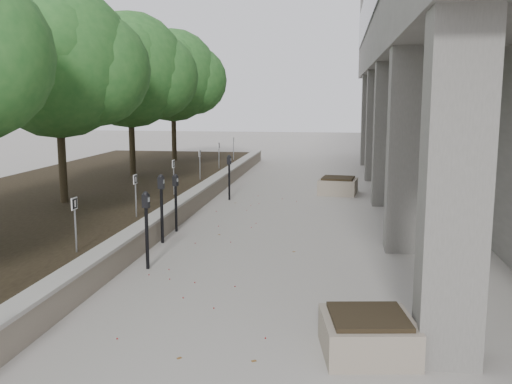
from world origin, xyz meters
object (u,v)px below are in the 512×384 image
Objects in this scene: parking_meter_4 at (176,203)px; crabapple_tree_5 at (173,95)px; crabapple_tree_3 at (59,94)px; crabapple_tree_4 at (130,95)px; parking_meter_2 at (147,230)px; planter_back at (338,186)px; parking_meter_5 at (229,177)px; planter_front at (368,334)px; parking_meter_3 at (162,209)px.

crabapple_tree_5 is at bearing 124.92° from parking_meter_4.
crabapple_tree_3 and crabapple_tree_4 have the same top height.
crabapple_tree_3 is 5.88m from parking_meter_2.
parking_meter_2 is at bearing -111.02° from planter_back.
crabapple_tree_5 is 3.86× the size of parking_meter_2.
crabapple_tree_4 is (0.00, 5.00, 0.00)m from crabapple_tree_3.
parking_meter_5 is (3.68, 3.11, -2.44)m from crabapple_tree_3.
crabapple_tree_5 reaches higher than parking_meter_2.
parking_meter_2 is at bearing 141.44° from planter_front.
crabapple_tree_3 is at bearing -127.48° from parking_meter_5.
crabapple_tree_5 is 8.19m from parking_meter_5.
planter_back is (6.89, 4.67, -2.85)m from crabapple_tree_3.
crabapple_tree_5 reaches higher than parking_meter_3.
crabapple_tree_4 is 4.81m from parking_meter_5.
parking_meter_4 is (-0.30, 2.91, -0.04)m from parking_meter_2.
parking_meter_3 is at bearing -33.63° from crabapple_tree_3.
crabapple_tree_4 is 1.00× the size of crabapple_tree_5.
planter_front is (4.05, -5.90, -0.42)m from parking_meter_4.
crabapple_tree_5 reaches higher than parking_meter_5.
parking_meter_2 is 9.31m from planter_back.
parking_meter_2 is at bearing -75.78° from crabapple_tree_5.
crabapple_tree_4 is at bearing 123.16° from parking_meter_2.
crabapple_tree_4 is at bearing 165.13° from parking_meter_5.
crabapple_tree_5 reaches higher than parking_meter_4.
parking_meter_4 is at bearing 95.12° from parking_meter_3.
planter_front is 11.68m from planter_back.
crabapple_tree_5 reaches higher than planter_front.
crabapple_tree_4 reaches higher than parking_meter_2.
crabapple_tree_3 reaches higher than planter_front.
parking_meter_2 is 2.92m from parking_meter_4.
crabapple_tree_3 reaches higher than parking_meter_2.
parking_meter_3 reaches higher than parking_meter_2.
crabapple_tree_4 is 3.72× the size of parking_meter_3.
crabapple_tree_5 is at bearing 130.45° from parking_meter_5.
parking_meter_4 reaches higher than planter_back.
crabapple_tree_4 is at bearing 136.64° from parking_meter_4.
parking_meter_4 is at bearing -18.72° from crabapple_tree_3.
parking_meter_3 is 1.06m from parking_meter_4.
parking_meter_5 is 1.27× the size of planter_front.
parking_meter_4 is at bearing -83.48° from parking_meter_5.
planter_front is at bearing -66.76° from crabapple_tree_5.
parking_meter_2 is (3.55, -4.01, -2.41)m from crabapple_tree_3.
parking_meter_2 is 1.04× the size of parking_meter_5.
parking_meter_3 is at bearing -65.59° from crabapple_tree_4.
planter_back is at bearing 34.16° from crabapple_tree_3.
crabapple_tree_5 is at bearing 110.08° from parking_meter_3.
crabapple_tree_3 reaches higher than planter_back.
crabapple_tree_4 is at bearing -90.00° from crabapple_tree_5.
parking_meter_3 is 1.10× the size of parking_meter_4.
parking_meter_3 is 1.08× the size of parking_meter_5.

